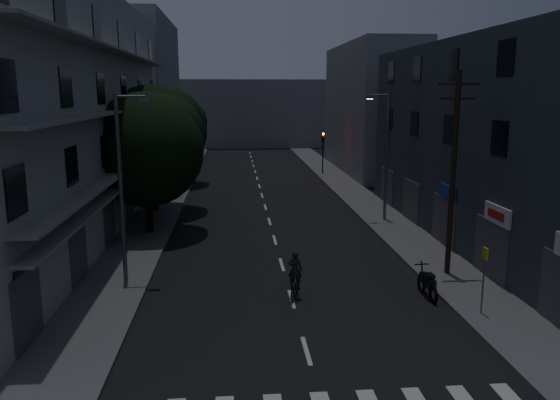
{
  "coord_description": "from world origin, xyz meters",
  "views": [
    {
      "loc": [
        -2.25,
        -14.23,
        8.23
      ],
      "look_at": [
        0.0,
        12.0,
        3.0
      ],
      "focal_mm": 35.0,
      "sensor_mm": 36.0,
      "label": 1
    }
  ],
  "objects": [
    {
      "name": "tree_mid",
      "position": [
        -7.64,
        23.5,
        5.51
      ],
      "size": [
        6.97,
        6.97,
        8.57
      ],
      "color": "black",
      "rests_on": "sidewalk_left"
    },
    {
      "name": "building_far_end",
      "position": [
        0.0,
        70.0,
        5.0
      ],
      "size": [
        24.0,
        8.0,
        10.0
      ],
      "primitive_type": "cube",
      "color": "slate",
      "rests_on": "ground"
    },
    {
      "name": "traffic_signal_far_left",
      "position": [
        -6.67,
        39.15,
        3.1
      ],
      "size": [
        0.28,
        0.37,
        4.1
      ],
      "color": "black",
      "rests_on": "sidewalk_left"
    },
    {
      "name": "bus_stop_sign",
      "position": [
        6.83,
        4.13,
        1.89
      ],
      "size": [
        0.06,
        0.35,
        2.52
      ],
      "color": "#595B60",
      "rests_on": "sidewalk_right"
    },
    {
      "name": "tree_near",
      "position": [
        -7.15,
        17.51,
        5.23
      ],
      "size": [
        6.58,
        6.58,
        8.12
      ],
      "color": "black",
      "rests_on": "sidewalk_left"
    },
    {
      "name": "building_right",
      "position": [
        11.99,
        14.0,
        5.5
      ],
      "size": [
        6.19,
        28.0,
        11.0
      ],
      "color": "#2B313A",
      "rests_on": "ground"
    },
    {
      "name": "building_far_left",
      "position": [
        -12.0,
        48.0,
        8.0
      ],
      "size": [
        6.0,
        20.0,
        16.0
      ],
      "primitive_type": "cube",
      "color": "slate",
      "rests_on": "ground"
    },
    {
      "name": "street_lamp_right",
      "position": [
        7.3,
        19.43,
        4.6
      ],
      "size": [
        1.51,
        0.25,
        8.0
      ],
      "color": "#5B5D63",
      "rests_on": "sidewalk_right"
    },
    {
      "name": "ground",
      "position": [
        0.0,
        25.0,
        0.0
      ],
      "size": [
        160.0,
        160.0,
        0.0
      ],
      "primitive_type": "plane",
      "color": "black",
      "rests_on": "ground"
    },
    {
      "name": "street_lamp_left_far",
      "position": [
        -6.98,
        28.88,
        4.6
      ],
      "size": [
        1.51,
        0.25,
        8.0
      ],
      "color": "#57595E",
      "rests_on": "sidewalk_left"
    },
    {
      "name": "tree_far",
      "position": [
        -7.6,
        34.91,
        4.99
      ],
      "size": [
        6.24,
        6.24,
        7.72
      ],
      "color": "black",
      "rests_on": "sidewalk_left"
    },
    {
      "name": "traffic_signal_far_right",
      "position": [
        6.69,
        39.66,
        3.1
      ],
      "size": [
        0.28,
        0.37,
        4.1
      ],
      "color": "black",
      "rests_on": "sidewalk_right"
    },
    {
      "name": "building_far_right",
      "position": [
        12.0,
        42.0,
        6.5
      ],
      "size": [
        6.0,
        20.0,
        13.0
      ],
      "primitive_type": "cube",
      "color": "slate",
      "rests_on": "ground"
    },
    {
      "name": "sidewalk_left",
      "position": [
        -7.5,
        25.0,
        0.07
      ],
      "size": [
        3.0,
        90.0,
        0.15
      ],
      "primitive_type": "cube",
      "color": "#565659",
      "rests_on": "ground"
    },
    {
      "name": "lane_markings",
      "position": [
        0.0,
        31.25,
        0.01
      ],
      "size": [
        0.15,
        60.5,
        0.01
      ],
      "color": "beige",
      "rests_on": "ground"
    },
    {
      "name": "street_lamp_left_near",
      "position": [
        -6.94,
        9.11,
        4.6
      ],
      "size": [
        1.51,
        0.25,
        8.0
      ],
      "color": "#56585D",
      "rests_on": "sidewalk_left"
    },
    {
      "name": "cyclist",
      "position": [
        0.15,
        6.62,
        0.67
      ],
      "size": [
        0.96,
        1.66,
        1.99
      ],
      "rotation": [
        0.0,
        0.0,
        -0.28
      ],
      "color": "black",
      "rests_on": "ground"
    },
    {
      "name": "motorcycle",
      "position": [
        5.54,
        6.29,
        0.53
      ],
      "size": [
        0.61,
        2.1,
        1.35
      ],
      "rotation": [
        0.0,
        0.0,
        0.02
      ],
      "color": "black",
      "rests_on": "ground"
    },
    {
      "name": "sidewalk_right",
      "position": [
        7.5,
        25.0,
        0.07
      ],
      "size": [
        3.0,
        90.0,
        0.15
      ],
      "primitive_type": "cube",
      "color": "#565659",
      "rests_on": "ground"
    },
    {
      "name": "building_left",
      "position": [
        -11.98,
        18.0,
        6.99
      ],
      "size": [
        7.0,
        36.0,
        14.0
      ],
      "color": "#9D9D99",
      "rests_on": "ground"
    },
    {
      "name": "utility_pole",
      "position": [
        7.35,
        8.73,
        4.87
      ],
      "size": [
        1.8,
        0.24,
        9.0
      ],
      "color": "black",
      "rests_on": "sidewalk_right"
    }
  ]
}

